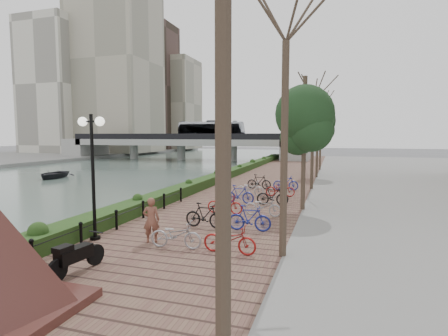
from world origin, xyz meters
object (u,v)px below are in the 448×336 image
at_px(motorcycle, 77,255).
at_px(pedestrian, 151,220).
at_px(lamppost, 92,149).
at_px(boat, 53,174).

distance_m(motorcycle, pedestrian, 3.05).
xyz_separation_m(lamppost, motorcycle, (1.53, -2.68, -2.71)).
relative_size(lamppost, pedestrian, 2.82).
bearing_deg(pedestrian, motorcycle, 56.14).
distance_m(motorcycle, boat, 27.45).
bearing_deg(motorcycle, lamppost, 126.62).
bearing_deg(motorcycle, pedestrian, 86.66).
distance_m(lamppost, motorcycle, 4.11).
relative_size(lamppost, boat, 1.13).
xyz_separation_m(lamppost, boat, (-17.82, 16.78, -3.28)).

